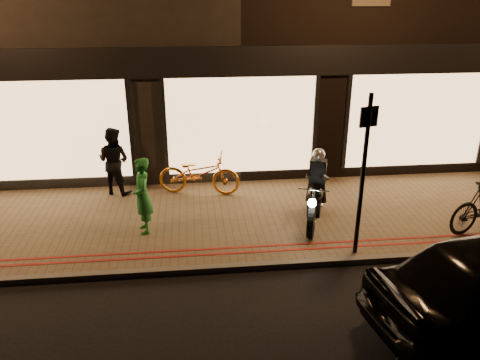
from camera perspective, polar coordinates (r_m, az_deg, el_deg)
name	(u,v)px	position (r m, az deg, el deg)	size (l,w,h in m)	color
ground	(265,270)	(8.58, 3.03, -10.94)	(90.00, 90.00, 0.00)	black
sidewalk	(251,218)	(10.27, 1.30, -4.63)	(50.00, 4.00, 0.12)	brown
kerb_stone	(264,266)	(8.59, 2.99, -10.42)	(50.00, 0.14, 0.12)	#59544C
red_kerb_lines	(260,249)	(8.98, 2.50, -8.38)	(50.00, 0.26, 0.01)	maroon
building_row	(224,5)	(16.15, -1.95, 20.50)	(48.00, 10.11, 8.50)	black
motorcycle	(316,195)	(9.85, 9.21, -1.81)	(0.87, 1.86, 1.59)	black
sign_post	(364,169)	(8.43, 14.83, 1.36)	(0.34, 0.12, 3.00)	black
bicycle_gold	(199,174)	(11.18, -5.02, 0.79)	(0.68, 1.95, 1.02)	orange
person_green	(142,196)	(9.46, -11.81, -1.91)	(0.57, 0.38, 1.57)	#20792E
person_dark	(114,161)	(11.49, -15.13, 2.27)	(0.79, 0.62, 1.63)	black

